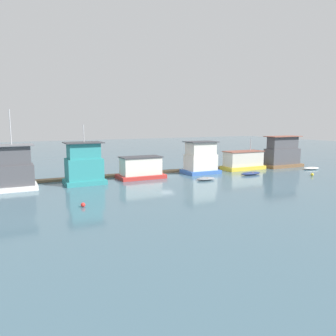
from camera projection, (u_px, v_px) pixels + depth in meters
name	position (u px, v px, depth m)	size (l,w,h in m)	color
ground_plane	(165.00, 176.00, 49.24)	(200.00, 200.00, 0.00)	#426070
dock_walkway	(156.00, 172.00, 52.23)	(59.60, 1.46, 0.30)	#846B4C
houseboat_white	(3.00, 170.00, 38.96)	(7.30, 3.86, 9.64)	white
houseboat_teal	(84.00, 165.00, 43.10)	(5.18, 3.96, 7.78)	teal
houseboat_red	(141.00, 168.00, 47.60)	(6.68, 3.90, 3.16)	red
houseboat_blue	(201.00, 159.00, 52.00)	(5.45, 4.09, 5.06)	#3866B7
houseboat_yellow	(243.00, 161.00, 56.12)	(7.36, 3.40, 5.24)	gold
houseboat_brown	(282.00, 153.00, 59.26)	(7.46, 3.63, 5.58)	brown
dinghy_grey	(206.00, 179.00, 45.97)	(2.86, 1.35, 0.44)	gray
dinghy_navy	(251.00, 173.00, 50.55)	(3.68, 1.35, 0.46)	navy
dinghy_white	(311.00, 168.00, 56.26)	(3.20, 1.90, 0.41)	white
mooring_post_near_right	(197.00, 166.00, 54.39)	(0.30, 0.30, 1.60)	brown
buoy_red	(83.00, 205.00, 31.68)	(0.44, 0.44, 0.44)	red
buoy_yellow	(312.00, 174.00, 49.55)	(0.46, 0.46, 0.46)	yellow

